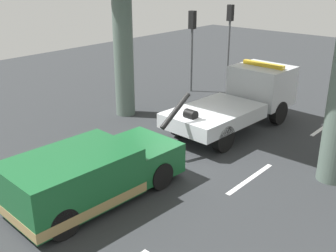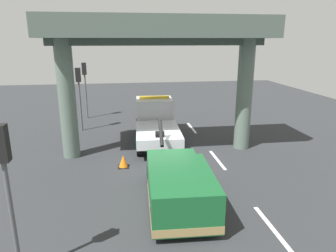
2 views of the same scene
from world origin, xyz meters
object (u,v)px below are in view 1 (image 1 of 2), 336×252
traffic_light_far (192,34)px  traffic_cone_orange (138,134)px  towed_van_green (90,176)px  tow_truck_white (243,98)px  traffic_light_mid (230,26)px

traffic_light_far → traffic_cone_orange: 7.80m
towed_van_green → traffic_cone_orange: (3.90, 2.00, -0.49)m
tow_truck_white → traffic_light_mid: traffic_light_mid is taller
traffic_light_far → traffic_light_mid: (3.50, 0.00, 0.06)m
towed_van_green → tow_truck_white: bearing=-0.3°
traffic_cone_orange → traffic_light_mid: bearing=14.9°
traffic_cone_orange → traffic_light_far: bearing=22.0°
tow_truck_white → towed_van_green: size_ratio=1.38×
towed_van_green → traffic_cone_orange: 4.41m
tow_truck_white → traffic_light_far: traffic_light_far is taller
traffic_light_far → traffic_cone_orange: bearing=-158.0°
traffic_light_mid → traffic_cone_orange: traffic_light_mid is taller
tow_truck_white → towed_van_green: (-8.03, 0.04, -0.42)m
traffic_light_far → traffic_light_mid: 3.50m
tow_truck_white → traffic_cone_orange: tow_truck_white is taller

